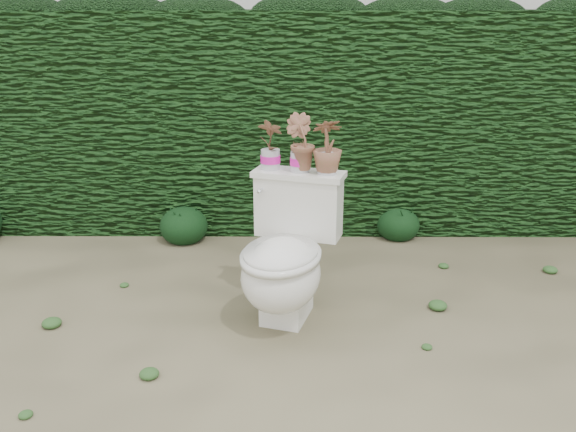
{
  "coord_description": "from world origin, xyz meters",
  "views": [
    {
      "loc": [
        -0.06,
        -3.13,
        1.63
      ],
      "look_at": [
        -0.07,
        -0.01,
        0.55
      ],
      "focal_mm": 38.0,
      "sensor_mm": 36.0,
      "label": 1
    }
  ],
  "objects_px": {
    "toilet": "(286,259)",
    "potted_plant_left": "(270,145)",
    "potted_plant_center": "(300,144)",
    "potted_plant_right": "(328,148)"
  },
  "relations": [
    {
      "from": "potted_plant_left",
      "to": "potted_plant_right",
      "type": "height_order",
      "value": "potted_plant_right"
    },
    {
      "from": "potted_plant_right",
      "to": "potted_plant_left",
      "type": "bearing_deg",
      "value": -31.0
    },
    {
      "from": "toilet",
      "to": "potted_plant_left",
      "type": "xyz_separation_m",
      "value": [
        -0.09,
        0.28,
        0.55
      ]
    },
    {
      "from": "potted_plant_center",
      "to": "potted_plant_right",
      "type": "distance_m",
      "value": 0.15
    },
    {
      "from": "potted_plant_right",
      "to": "toilet",
      "type": "bearing_deg",
      "value": 25.56
    },
    {
      "from": "potted_plant_center",
      "to": "toilet",
      "type": "bearing_deg",
      "value": 107.39
    },
    {
      "from": "toilet",
      "to": "potted_plant_right",
      "type": "height_order",
      "value": "potted_plant_right"
    },
    {
      "from": "potted_plant_left",
      "to": "potted_plant_center",
      "type": "distance_m",
      "value": 0.17
    },
    {
      "from": "potted_plant_center",
      "to": "potted_plant_right",
      "type": "bearing_deg",
      "value": -161.05
    },
    {
      "from": "potted_plant_left",
      "to": "potted_plant_center",
      "type": "height_order",
      "value": "potted_plant_center"
    }
  ]
}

